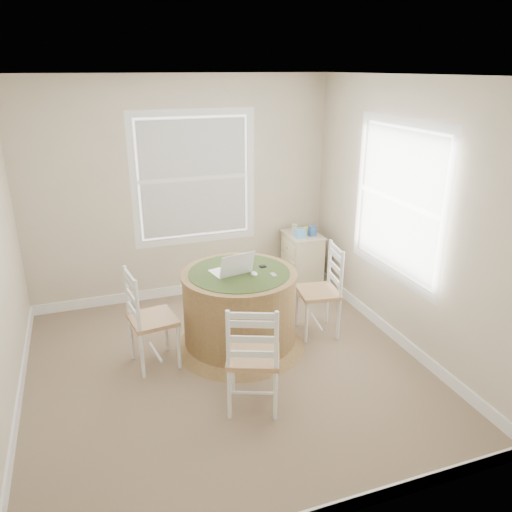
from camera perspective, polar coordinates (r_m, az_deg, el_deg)
name	(u,v)px	position (r m, az deg, el deg)	size (l,w,h in m)	color
room	(238,231)	(4.42, -2.12, 2.86)	(3.64, 3.64, 2.64)	#7C644E
round_table	(240,307)	(4.96, -1.89, -5.82)	(1.30, 1.30, 0.81)	olive
chair_left	(153,319)	(4.75, -11.71, -7.04)	(0.42, 0.40, 0.95)	white
chair_near	(253,356)	(4.10, -0.32, -11.37)	(0.42, 0.40, 0.95)	white
chair_right	(318,292)	(5.23, 7.12, -4.06)	(0.42, 0.40, 0.95)	white
laptop	(232,270)	(4.78, -2.80, -1.57)	(0.41, 0.38, 0.25)	white
mouse	(254,274)	(4.75, -0.24, -2.04)	(0.06, 0.10, 0.04)	white
phone	(274,275)	(4.74, 2.02, -2.19)	(0.04, 0.09, 0.02)	#B7BABF
keys	(263,267)	(4.92, 0.77, -1.25)	(0.06, 0.05, 0.03)	black
corner_chest	(302,261)	(6.32, 5.25, -0.59)	(0.42, 0.56, 0.72)	beige
tissue_box	(300,233)	(6.06, 5.08, 2.62)	(0.12, 0.12, 0.10)	#5FA2DA
box_yellow	(306,230)	(6.25, 5.74, 2.96)	(0.15, 0.10, 0.06)	#E5EC53
box_blue	(312,231)	(6.13, 6.39, 2.86)	(0.08, 0.08, 0.12)	#345A9D
cup_cream	(295,228)	(6.28, 4.49, 3.25)	(0.07, 0.07, 0.09)	beige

